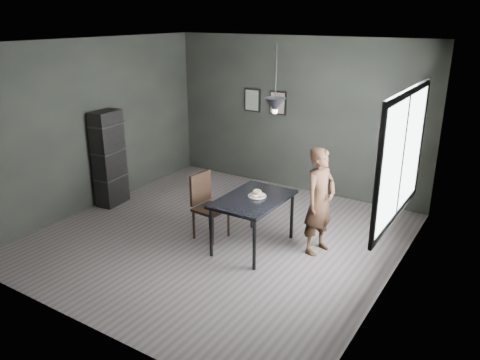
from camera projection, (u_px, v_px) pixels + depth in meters
The scene contains 13 objects.
ground at pixel (219, 236), 7.01m from camera, with size 5.00×5.00×0.00m, color #3C3534.
back_wall at pixel (295, 115), 8.53m from camera, with size 5.00×0.10×2.80m, color black.
ceiling at pixel (215, 42), 6.07m from camera, with size 5.00×5.00×0.02m.
window_assembly at pixel (402, 156), 5.39m from camera, with size 0.04×1.96×1.56m.
cafe_table at pixel (253, 203), 6.48m from camera, with size 0.80×1.20×0.75m.
white_plate at pixel (257, 196), 6.49m from camera, with size 0.23×0.23×0.01m, color white.
donut_pile at pixel (257, 194), 6.48m from camera, with size 0.21×0.21×0.09m.
woman at pixel (320, 201), 6.34m from camera, with size 0.55×0.36×1.50m, color black.
wood_chair at pixel (206, 201), 6.85m from camera, with size 0.45×0.45×0.97m.
shelf_unit at pixel (109, 159), 7.97m from camera, with size 0.31×0.55×1.64m, color black.
pendant_lamp at pixel (275, 105), 5.97m from camera, with size 0.28×0.28×0.86m.
framed_print_left at pixel (252, 100), 8.89m from camera, with size 0.34×0.04×0.44m.
framed_print_right at pixel (278, 103), 8.61m from camera, with size 0.34×0.04×0.44m.
Camera 1 is at (3.65, -5.17, 3.15)m, focal length 35.00 mm.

